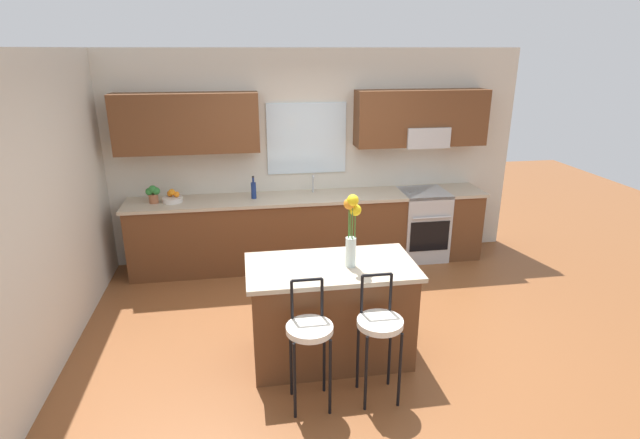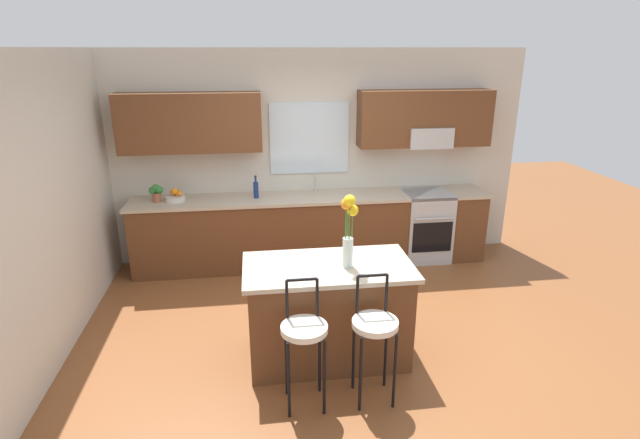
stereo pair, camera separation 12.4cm
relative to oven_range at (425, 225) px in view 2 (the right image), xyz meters
name	(u,v)px [view 2 (the right image)]	position (x,y,z in m)	size (l,w,h in m)	color
ground_plane	(333,331)	(-1.51, -1.68, -0.46)	(14.00, 14.00, 0.00)	brown
wall_left	(51,204)	(-4.07, -1.38, 0.89)	(0.12, 4.60, 2.70)	beige
back_wall_assembly	(312,146)	(-1.48, 0.31, 1.05)	(5.60, 0.50, 2.70)	beige
counter_run	(313,229)	(-1.50, 0.02, 0.01)	(4.56, 0.64, 0.92)	brown
sink_faucet	(316,182)	(-1.45, 0.17, 0.60)	(0.02, 0.13, 0.23)	#B7BABC
oven_range	(425,225)	(0.00, 0.00, 0.00)	(0.60, 0.64, 0.92)	#B7BABC
kitchen_island	(328,312)	(-1.62, -2.09, 0.00)	(1.47, 0.78, 0.92)	brown
bar_stool_near	(304,334)	(-1.90, -2.70, 0.18)	(0.36, 0.36, 1.04)	black
bar_stool_middle	(375,329)	(-1.35, -2.70, 0.18)	(0.36, 0.36, 1.04)	black
flower_vase	(349,224)	(-1.46, -2.14, 0.84)	(0.15, 0.16, 0.65)	silver
fruit_bowl_oranges	(175,197)	(-3.19, 0.03, 0.51)	(0.24, 0.24, 0.16)	silver
bottle_olive_oil	(256,189)	(-2.21, 0.02, 0.57)	(0.06, 0.06, 0.28)	navy
potted_plant_small	(156,192)	(-3.42, 0.03, 0.58)	(0.17, 0.11, 0.22)	#9E5B3D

